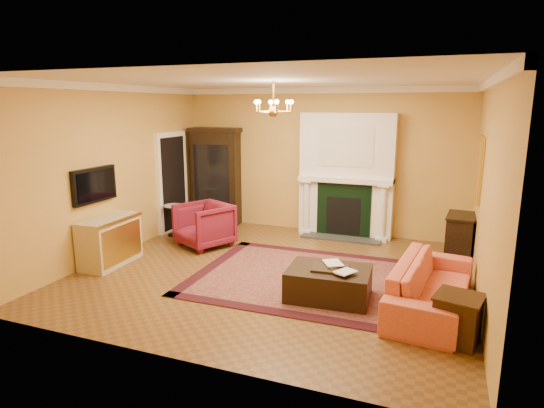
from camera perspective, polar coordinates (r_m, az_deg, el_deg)
The scene contains 26 objects.
floor at distance 7.41m, azimuth 0.18°, elevation -8.70°, with size 6.00×5.50×0.02m, color brown.
ceiling at distance 6.93m, azimuth 0.19°, elevation 15.32°, with size 6.00×5.50×0.02m, color white.
wall_back at distance 9.61m, azimuth 6.07°, elevation 5.39°, with size 6.00×0.02×3.00m, color gold.
wall_front at distance 4.59m, azimuth -12.17°, elevation -2.41°, with size 6.00×0.02×3.00m, color gold.
wall_left at distance 8.54m, azimuth -19.09°, elevation 3.92°, with size 0.02×5.50×3.00m, color gold.
wall_right at distance 6.59m, azimuth 25.47°, elevation 1.09°, with size 0.02×5.50×3.00m, color gold.
fireplace at distance 9.34m, azimuth 9.29°, elevation 3.20°, with size 1.90×0.70×2.50m.
crown_molding at distance 7.82m, azimuth 2.76°, elevation 14.45°, with size 6.00×5.50×0.12m.
doorway at distance 9.93m, azimuth -12.38°, elevation 2.73°, with size 0.08×1.05×2.10m.
tv_panel at distance 8.08m, azimuth -21.38°, elevation 2.23°, with size 0.09×0.95×0.58m.
gilt_mirror at distance 7.94m, azimuth 24.57°, elevation 3.99°, with size 0.06×0.76×1.05m.
chandelier at distance 6.92m, azimuth 0.19°, elevation 12.00°, with size 0.63×0.55×0.53m.
oriental_rug at distance 7.16m, azimuth 5.29°, elevation -9.35°, with size 3.69×2.77×0.01m, color #3F0D17.
china_cabinet at distance 10.27m, azimuth -6.96°, elevation 3.19°, with size 1.03×0.47×2.07m, color black.
wingback_armchair at distance 8.72m, azimuth -8.52°, elevation -2.37°, with size 0.89×0.83×0.92m, color maroon.
pedestal_table at distance 9.54m, azimuth -12.24°, elevation -1.72°, with size 0.37×0.37×0.66m.
commode at distance 8.15m, azimuth -19.69°, elevation -4.40°, with size 0.51×1.08×0.81m, color beige.
coral_sofa at distance 6.39m, azimuth 19.45°, elevation -8.71°, with size 2.20×0.64×0.86m, color #D86D44.
end_table at distance 5.70m, azimuth 22.24°, elevation -13.32°, with size 0.46×0.46×0.53m, color #311A0D.
console_table at distance 8.38m, azimuth 22.46°, elevation -4.17°, with size 0.41×0.72×0.81m, color black.
leather_ottoman at distance 6.45m, azimuth 7.13°, elevation -9.82°, with size 1.12×0.82×0.42m, color black.
ottoman_tray at distance 6.35m, azimuth 7.35°, elevation -8.02°, with size 0.49×0.38×0.03m, color black.
book_a at distance 6.38m, azimuth 6.72°, elevation -6.29°, with size 0.23×0.03×0.31m, color gray.
book_b at distance 6.19m, azimuth 8.51°, elevation -7.04°, with size 0.21×0.02×0.28m, color gray.
topiary_left at distance 9.44m, azimuth 4.71°, elevation 5.19°, with size 0.17×0.17×0.46m.
topiary_right at distance 9.15m, azimuth 13.46°, elevation 4.61°, with size 0.17×0.17×0.45m.
Camera 1 is at (2.46, -6.46, 2.64)m, focal length 30.00 mm.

